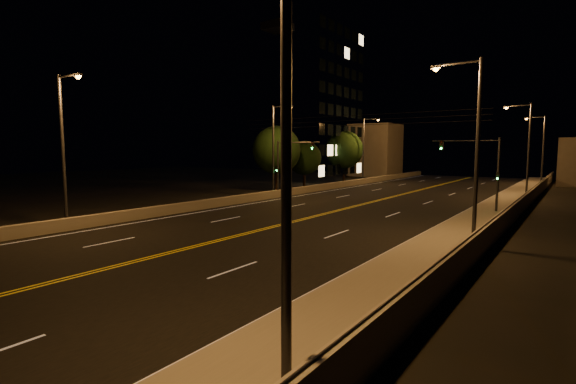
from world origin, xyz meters
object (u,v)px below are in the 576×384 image
Objects in this scene: streetlight_3 at (541,146)px; streetlight_5 at (275,145)px; streetlight_4 at (65,142)px; tree_2 at (344,150)px; streetlight_1 at (472,140)px; tree_1 at (304,158)px; streetlight_2 at (526,145)px; traffic_signal_right at (484,166)px; building_tower at (278,106)px; traffic_signal_left at (286,162)px; streetlight_6 at (365,146)px; tree_0 at (277,150)px; streetlight_0 at (274,124)px.

streetlight_5 is at bearing -124.21° from streetlight_3.
streetlight_4 is 44.41m from tree_2.
streetlight_1 is at bearing -53.97° from tree_2.
tree_1 is at bearing 97.11° from streetlight_4.
traffic_signal_right is (-1.55, -12.69, -1.73)m from streetlight_2.
streetlight_3 is at bearing 87.16° from traffic_signal_right.
streetlight_4 is 0.37× the size of building_tower.
traffic_signal_left is 12.93m from tree_1.
traffic_signal_left is 0.75× the size of tree_2.
streetlight_4 is at bearing -70.14° from building_tower.
building_tower reaches higher than streetlight_3.
tree_1 reaches higher than traffic_signal_left.
streetlight_3 is 1.21× the size of tree_2.
building_tower reaches higher than streetlight_1.
tree_1 is (-4.19, 12.02, -1.60)m from streetlight_5.
streetlight_2 is 1.00× the size of streetlight_6.
tree_2 reaches higher than tree_0.
streetlight_3 is 1.55× the size of tree_1.
streetlight_5 reaches higher than tree_2.
building_tower is at bearing -178.28° from streetlight_6.
streetlight_1 is 43.63m from streetlight_3.
tree_2 is (-3.78, 44.24, -0.52)m from streetlight_4.
tree_0 is (-3.88, 27.02, -0.55)m from streetlight_4.
traffic_signal_left is at bearing -51.80° from building_tower.
streetlight_0 is 35.40m from traffic_signal_left.
streetlight_0 is at bearing -63.82° from tree_2.
streetlight_0 is 1.22× the size of tree_0.
streetlight_6 is 29.51m from traffic_signal_right.
building_tower reaches higher than tree_2.
streetlight_4 is 46.29m from building_tower.
streetlight_4 is at bearing -111.98° from streetlight_3.
streetlight_3 is (0.00, 60.27, 0.00)m from streetlight_0.
tree_0 is (-3.88, -16.53, -0.55)m from streetlight_6.
tree_2 is (-25.24, 51.35, -0.52)m from streetlight_0.
streetlight_4 is 1.21× the size of tree_2.
streetlight_1 is at bearing -29.32° from streetlight_5.
streetlight_0 is 1.21× the size of tree_2.
streetlight_6 is at bearing -10.35° from tree_2.
streetlight_4 reaches higher than tree_1.
streetlight_5 is 6.70m from tree_0.
building_tower is (-37.03, 33.55, 6.66)m from streetlight_1.
streetlight_2 and streetlight_3 have the same top height.
streetlight_3 and streetlight_4 have the same top height.
streetlight_2 is 1.00× the size of streetlight_3.
streetlight_4 is (-21.46, -34.53, 0.00)m from streetlight_2.
streetlight_0 is 42.51m from tree_0.
streetlight_5 is at bearing -70.76° from tree_1.
tree_0 is (-25.34, -7.51, -0.55)m from streetlight_2.
streetlight_2 is 27.05m from tree_2.
streetlight_0 reaches higher than tree_0.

